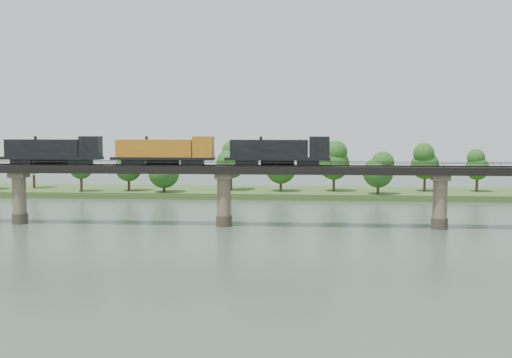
{
  "coord_description": "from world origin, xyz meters",
  "views": [
    {
      "loc": [
        15.81,
        -89.32,
        18.76
      ],
      "look_at": [
        6.06,
        30.0,
        9.0
      ],
      "focal_mm": 45.0,
      "sensor_mm": 36.0,
      "label": 1
    }
  ],
  "objects": [
    {
      "name": "ground",
      "position": [
        0.0,
        0.0,
        0.0
      ],
      "size": [
        400.0,
        400.0,
        0.0
      ],
      "primitive_type": "plane",
      "color": "#354437",
      "rests_on": "ground"
    },
    {
      "name": "far_bank",
      "position": [
        0.0,
        85.0,
        0.8
      ],
      "size": [
        300.0,
        24.0,
        1.6
      ],
      "primitive_type": "cube",
      "color": "#355321",
      "rests_on": "ground"
    },
    {
      "name": "bridge",
      "position": [
        0.0,
        30.0,
        5.46
      ],
      "size": [
        236.0,
        30.0,
        11.5
      ],
      "color": "#473A2D",
      "rests_on": "ground"
    },
    {
      "name": "bridge_superstructure",
      "position": [
        0.0,
        30.0,
        11.79
      ],
      "size": [
        220.0,
        4.9,
        0.75
      ],
      "color": "black",
      "rests_on": "bridge"
    },
    {
      "name": "far_treeline",
      "position": [
        -8.21,
        80.52,
        8.83
      ],
      "size": [
        289.06,
        17.54,
        13.6
      ],
      "color": "#382619",
      "rests_on": "far_bank"
    },
    {
      "name": "freight_train",
      "position": [
        -18.69,
        30.0,
        14.12
      ],
      "size": [
        79.62,
        3.1,
        5.48
      ],
      "color": "black",
      "rests_on": "bridge"
    }
  ]
}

